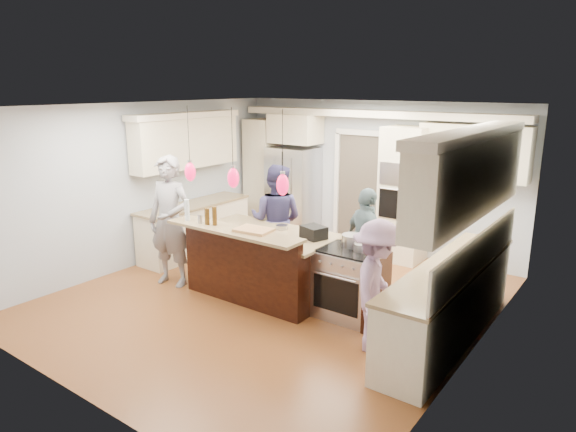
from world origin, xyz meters
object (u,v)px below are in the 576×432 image
object	(u,v)px
refrigerator	(293,193)
island_range	(351,284)
kitchen_island	(263,262)
person_bar_end	(170,221)
person_far_left	(276,220)

from	to	relation	value
refrigerator	island_range	bearing A→B (deg)	-42.59
refrigerator	kitchen_island	bearing A→B (deg)	-63.06
refrigerator	person_bar_end	distance (m)	3.09
kitchen_island	person_far_left	xyz separation A→B (m)	(-0.35, 0.78, 0.40)
person_bar_end	refrigerator	bearing A→B (deg)	77.95
refrigerator	person_bar_end	size ratio (longest dim) A/B	0.91
island_range	person_bar_end	size ratio (longest dim) A/B	0.47
person_bar_end	kitchen_island	bearing A→B (deg)	9.96
refrigerator	island_range	size ratio (longest dim) A/B	1.96
refrigerator	island_range	distance (m)	3.71
kitchen_island	person_bar_end	xyz separation A→B (m)	(-1.35, -0.52, 0.50)
refrigerator	kitchen_island	world-z (taller)	refrigerator
refrigerator	kitchen_island	xyz separation A→B (m)	(1.30, -2.57, -0.41)
refrigerator	kitchen_island	distance (m)	2.91
refrigerator	kitchen_island	size ratio (longest dim) A/B	0.86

